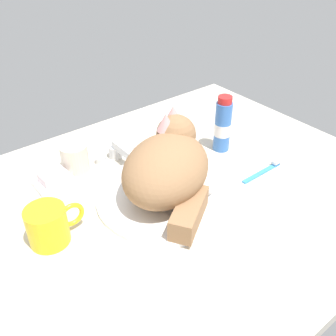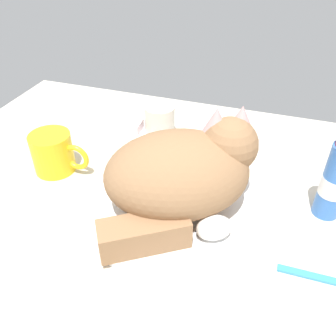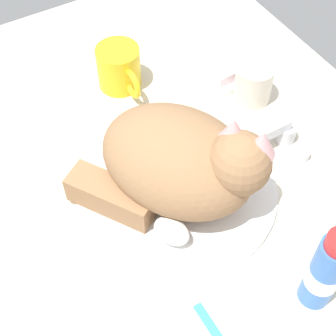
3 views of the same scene
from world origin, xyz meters
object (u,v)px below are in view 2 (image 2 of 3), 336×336
object	(u,v)px
coffee_mug	(54,153)
rinse_cup	(160,121)
toothpaste_bottle	(336,180)
cat	(184,172)
toothbrush	(333,280)
soap_bar	(128,126)
faucet	(204,140)

from	to	relation	value
coffee_mug	rinse_cup	xyz separation A→B (cm)	(15.23, 19.02, -0.40)
rinse_cup	toothpaste_bottle	distance (cm)	38.97
cat	rinse_cup	world-z (taller)	cat
toothpaste_bottle	toothbrush	distance (cm)	16.07
toothpaste_bottle	toothbrush	bearing A→B (deg)	-87.16
soap_bar	cat	bearing A→B (deg)	-46.42
soap_bar	faucet	bearing A→B (deg)	-0.96
cat	toothbrush	xyz separation A→B (cm)	(24.31, -7.71, -7.60)
rinse_cup	toothbrush	world-z (taller)	rinse_cup
cat	coffee_mug	xyz separation A→B (cm)	(-27.30, 3.16, -4.13)
rinse_cup	coffee_mug	bearing A→B (deg)	-128.69
coffee_mug	toothbrush	xyz separation A→B (cm)	(51.61, -10.86, -3.47)
toothbrush	rinse_cup	bearing A→B (deg)	140.60
soap_bar	toothpaste_bottle	size ratio (longest dim) A/B	0.39
faucet	rinse_cup	size ratio (longest dim) A/B	1.66
coffee_mug	toothpaste_bottle	distance (cm)	51.13
faucet	toothpaste_bottle	bearing A→B (deg)	-27.38
cat	toothbrush	size ratio (longest dim) A/B	2.22
faucet	coffee_mug	xyz separation A→B (cm)	(-26.23, -16.50, 1.63)
faucet	coffee_mug	size ratio (longest dim) A/B	1.00
soap_bar	toothpaste_bottle	distance (cm)	44.81
cat	toothbrush	distance (cm)	26.61
toothpaste_bottle	toothbrush	xyz separation A→B (cm)	(0.72, -14.59, -6.71)
toothbrush	coffee_mug	bearing A→B (deg)	168.11
toothpaste_bottle	toothbrush	world-z (taller)	toothpaste_bottle
faucet	coffee_mug	distance (cm)	31.03
toothbrush	toothpaste_bottle	bearing A→B (deg)	92.84
faucet	toothpaste_bottle	size ratio (longest dim) A/B	0.77
faucet	toothpaste_bottle	xyz separation A→B (cm)	(24.66, -12.77, 4.87)
coffee_mug	toothbrush	bearing A→B (deg)	-11.89
soap_bar	coffee_mug	bearing A→B (deg)	-116.33
faucet	cat	bearing A→B (deg)	-86.88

